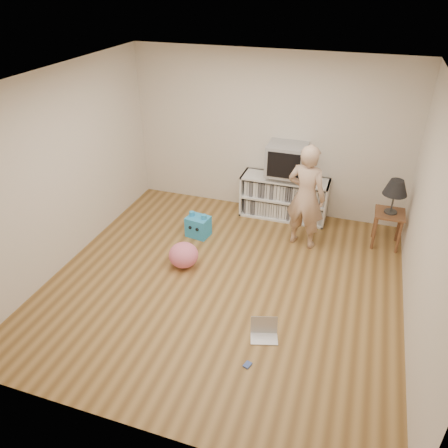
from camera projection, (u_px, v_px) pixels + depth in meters
name	position (u px, v px, depth m)	size (l,w,h in m)	color
ground	(224.00, 283.00, 5.78)	(4.50, 4.50, 0.00)	brown
walls	(224.00, 196.00, 5.12)	(4.52, 4.52, 2.60)	silver
ceiling	(224.00, 82.00, 4.45)	(4.50, 4.50, 0.01)	white
media_unit	(284.00, 197.00, 7.16)	(1.40, 0.45, 0.70)	white
dvd_deck	(286.00, 176.00, 6.95)	(0.45, 0.35, 0.07)	gray
crt_tv	(287.00, 159.00, 6.81)	(0.60, 0.53, 0.50)	#9B9BA0
side_table	(389.00, 221.00, 6.37)	(0.42, 0.42, 0.55)	brown
table_lamp	(396.00, 188.00, 6.11)	(0.34, 0.34, 0.52)	#333333
person	(306.00, 197.00, 6.21)	(0.57, 0.38, 1.57)	tan
laptop	(264.00, 332.00, 4.93)	(0.36, 0.32, 0.21)	silver
playing_cards	(247.00, 365.00, 4.58)	(0.07, 0.09, 0.02)	#445DB6
plush_blue	(198.00, 226.00, 6.73)	(0.37, 0.33, 0.39)	#2799DF
plush_pink	(184.00, 255.00, 6.04)	(0.41, 0.41, 0.35)	#E36988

